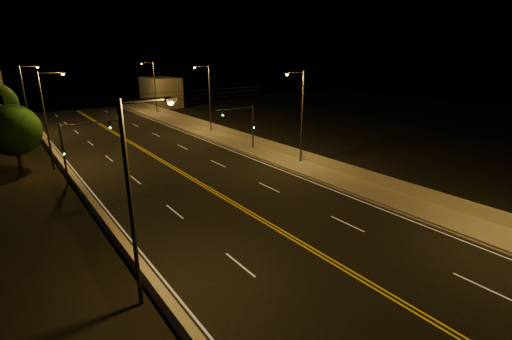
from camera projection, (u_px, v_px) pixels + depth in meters
road at (223, 197)px, 30.86m from camera, size 18.00×120.00×0.02m
sidewalk at (316, 172)px, 36.81m from camera, size 3.60×120.00×0.30m
curb at (302, 176)px, 35.80m from camera, size 0.14×120.00×0.15m
parapet_wall at (328, 163)px, 37.53m from camera, size 0.30×120.00×1.00m
jersey_barrier at (105, 221)px, 25.51m from camera, size 0.45×120.00×0.83m
distant_building_right at (161, 92)px, 80.74m from camera, size 6.00×10.00×6.27m
parapet_rail at (329, 158)px, 37.37m from camera, size 0.06×120.00×0.06m
lane_markings at (223, 197)px, 30.80m from camera, size 17.32×116.00×0.00m
streetlight_1 at (300, 112)px, 38.21m from camera, size 2.55×0.28×9.76m
streetlight_2 at (208, 95)px, 53.51m from camera, size 2.55×0.28×9.76m
streetlight_3 at (154, 85)px, 70.09m from camera, size 2.55×0.28×9.76m
streetlight_4 at (135, 194)px, 16.25m from camera, size 2.55×0.28×9.76m
streetlight_5 at (47, 115)px, 36.70m from camera, size 2.55×0.28×9.76m
streetlight_6 at (27, 96)px, 52.22m from camera, size 2.55×0.28×9.76m
traffic_signal_right at (245, 122)px, 43.98m from camera, size 5.11×0.31×5.50m
traffic_signal_left at (75, 144)px, 33.62m from camera, size 5.11×0.31×5.50m
overhead_wires at (170, 96)px, 35.96m from camera, size 22.00×0.03×0.83m
tree_0 at (14, 131)px, 35.82m from camera, size 5.00×5.00×6.77m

